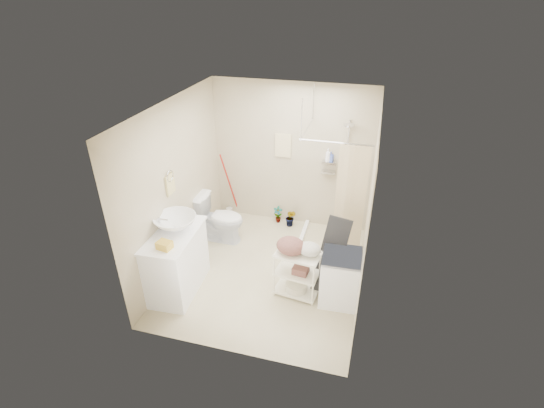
% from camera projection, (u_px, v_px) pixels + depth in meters
% --- Properties ---
extents(floor, '(3.20, 3.20, 0.00)m').
position_uv_depth(floor, '(268.00, 271.00, 6.18)').
color(floor, beige).
rests_on(floor, ground).
extents(ceiling, '(2.80, 3.20, 0.04)m').
position_uv_depth(ceiling, '(266.00, 108.00, 4.91)').
color(ceiling, silver).
rests_on(ceiling, ground).
extents(wall_back, '(2.80, 0.04, 2.60)m').
position_uv_depth(wall_back, '(292.00, 157.00, 6.89)').
color(wall_back, '#C2B596').
rests_on(wall_back, ground).
extents(wall_front, '(2.80, 0.04, 2.60)m').
position_uv_depth(wall_front, '(227.00, 268.00, 4.20)').
color(wall_front, '#C2B596').
rests_on(wall_front, ground).
extents(wall_left, '(0.04, 3.20, 2.60)m').
position_uv_depth(wall_left, '(177.00, 187.00, 5.86)').
color(wall_left, '#C2B596').
rests_on(wall_left, ground).
extents(wall_right, '(0.04, 3.20, 2.60)m').
position_uv_depth(wall_right, '(368.00, 212.00, 5.23)').
color(wall_right, '#C2B596').
rests_on(wall_right, ground).
extents(vanity, '(0.66, 1.12, 0.96)m').
position_uv_depth(vanity, '(176.00, 262.00, 5.62)').
color(vanity, white).
rests_on(vanity, ground).
extents(sink, '(0.68, 0.68, 0.20)m').
position_uv_depth(sink, '(175.00, 223.00, 5.44)').
color(sink, white).
rests_on(sink, vanity).
extents(counter_basket, '(0.21, 0.17, 0.10)m').
position_uv_depth(counter_basket, '(164.00, 245.00, 5.06)').
color(counter_basket, gold).
rests_on(counter_basket, vanity).
extents(floor_basket, '(0.30, 0.23, 0.16)m').
position_uv_depth(floor_basket, '(173.00, 302.00, 5.47)').
color(floor_basket, gold).
rests_on(floor_basket, ground).
extents(toilet, '(0.84, 0.48, 0.85)m').
position_uv_depth(toilet, '(220.00, 218.00, 6.77)').
color(toilet, white).
rests_on(toilet, ground).
extents(mop, '(0.13, 0.13, 1.28)m').
position_uv_depth(mop, '(228.00, 184.00, 7.42)').
color(mop, '#AC160E').
rests_on(mop, ground).
extents(potted_plant_a, '(0.18, 0.13, 0.33)m').
position_uv_depth(potted_plant_a, '(278.00, 215.00, 7.38)').
color(potted_plant_a, brown).
rests_on(potted_plant_a, ground).
extents(potted_plant_b, '(0.23, 0.21, 0.36)m').
position_uv_depth(potted_plant_b, '(291.00, 218.00, 7.25)').
color(potted_plant_b, brown).
rests_on(potted_plant_b, ground).
extents(hanging_towel, '(0.28, 0.03, 0.42)m').
position_uv_depth(hanging_towel, '(283.00, 145.00, 6.81)').
color(hanging_towel, beige).
rests_on(hanging_towel, wall_back).
extents(towel_ring, '(0.04, 0.22, 0.34)m').
position_uv_depth(towel_ring, '(170.00, 183.00, 5.60)').
color(towel_ring, '#D9C87F').
rests_on(towel_ring, wall_left).
extents(tp_holder, '(0.08, 0.12, 0.14)m').
position_uv_depth(tp_holder, '(185.00, 219.00, 6.18)').
color(tp_holder, silver).
rests_on(tp_holder, wall_left).
extents(shower, '(1.10, 1.10, 2.10)m').
position_uv_depth(shower, '(335.00, 189.00, 6.36)').
color(shower, white).
rests_on(shower, ground).
extents(shampoo_bottle_a, '(0.11, 0.11, 0.22)m').
position_uv_depth(shampoo_bottle_a, '(328.00, 155.00, 6.60)').
color(shampoo_bottle_a, white).
rests_on(shampoo_bottle_a, shower).
extents(shampoo_bottle_b, '(0.09, 0.09, 0.17)m').
position_uv_depth(shampoo_bottle_b, '(331.00, 157.00, 6.62)').
color(shampoo_bottle_b, '#435BB7').
rests_on(shampoo_bottle_b, shower).
extents(washing_machine, '(0.55, 0.56, 0.77)m').
position_uv_depth(washing_machine, '(340.00, 278.00, 5.47)').
color(washing_machine, white).
rests_on(washing_machine, ground).
extents(laundry_rack, '(0.65, 0.44, 0.84)m').
position_uv_depth(laundry_rack, '(297.00, 270.00, 5.55)').
color(laundry_rack, white).
rests_on(laundry_rack, ground).
extents(ironing_board, '(0.34, 0.11, 1.18)m').
position_uv_depth(ironing_board, '(331.00, 256.00, 5.56)').
color(ironing_board, black).
rests_on(ironing_board, ground).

